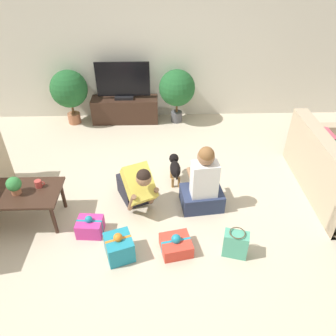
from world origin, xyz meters
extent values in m
plane|color=beige|center=(0.00, 0.00, 0.00)|extent=(16.00, 16.00, 0.00)
cube|color=beige|center=(0.00, 2.63, 1.30)|extent=(8.40, 0.06, 2.60)
cube|color=tan|center=(2.15, 0.21, 0.61)|extent=(0.20, 1.79, 0.42)
cube|color=tan|center=(2.47, 1.02, 0.29)|extent=(0.85, 0.16, 0.58)
cube|color=#288E6B|center=(2.35, 0.21, 0.55)|extent=(0.18, 0.34, 0.32)
cube|color=#E5566B|center=(2.35, 0.59, 0.55)|extent=(0.18, 0.34, 0.32)
cube|color=#382319|center=(-1.54, -0.24, 0.43)|extent=(0.86, 0.57, 0.03)
cylinder|color=#382319|center=(-1.17, -0.46, 0.21)|extent=(0.04, 0.04, 0.42)
cylinder|color=#382319|center=(-1.91, -0.01, 0.21)|extent=(0.04, 0.04, 0.42)
cylinder|color=#382319|center=(-1.17, -0.01, 0.21)|extent=(0.04, 0.04, 0.42)
cube|color=#382319|center=(-0.55, 2.37, 0.23)|extent=(1.21, 0.38, 0.45)
cube|color=black|center=(-0.55, 2.37, 0.48)|extent=(0.33, 0.20, 0.05)
cube|color=black|center=(-0.55, 2.37, 0.81)|extent=(0.95, 0.03, 0.61)
cylinder|color=#4C4C51|center=(0.40, 2.32, 0.10)|extent=(0.21, 0.21, 0.19)
cylinder|color=brown|center=(0.40, 2.32, 0.29)|extent=(0.04, 0.04, 0.19)
sphere|color=#1E5628|center=(0.40, 2.32, 0.66)|extent=(0.64, 0.64, 0.64)
cylinder|color=#A36042|center=(-1.51, 2.32, 0.10)|extent=(0.23, 0.23, 0.19)
cylinder|color=brown|center=(-1.51, 2.32, 0.29)|extent=(0.04, 0.04, 0.20)
sphere|color=#1E5628|center=(-1.51, 2.32, 0.67)|extent=(0.65, 0.65, 0.65)
cube|color=#23232D|center=(-0.30, 0.16, 0.14)|extent=(0.44, 0.52, 0.28)
cube|color=gold|center=(-0.19, -0.09, 0.43)|extent=(0.49, 0.57, 0.45)
sphere|color=#8E6647|center=(-0.12, -0.25, 0.63)|extent=(0.18, 0.18, 0.18)
sphere|color=black|center=(-0.12, -0.25, 0.66)|extent=(0.17, 0.17, 0.17)
cylinder|color=#8E6647|center=(-0.28, -0.24, 0.25)|extent=(0.16, 0.26, 0.39)
cylinder|color=#8E6647|center=(-0.02, -0.13, 0.25)|extent=(0.16, 0.26, 0.39)
cube|color=#283351|center=(0.60, -0.03, 0.12)|extent=(0.56, 0.46, 0.24)
cube|color=white|center=(0.61, -0.09, 0.47)|extent=(0.34, 0.23, 0.46)
sphere|color=#8E6647|center=(0.61, -0.08, 0.80)|extent=(0.21, 0.21, 0.21)
sphere|color=brown|center=(0.61, -0.09, 0.83)|extent=(0.19, 0.19, 0.19)
cylinder|color=#8E6647|center=(0.71, 0.12, 0.40)|extent=(0.09, 0.26, 0.06)
cylinder|color=#8E6647|center=(0.46, 0.10, 0.40)|extent=(0.09, 0.26, 0.06)
ellipsoid|color=black|center=(0.28, 0.46, 0.23)|extent=(0.16, 0.34, 0.16)
sphere|color=black|center=(0.27, 0.66, 0.27)|extent=(0.14, 0.14, 0.14)
sphere|color=olive|center=(0.27, 0.72, 0.26)|extent=(0.06, 0.06, 0.06)
cylinder|color=black|center=(0.29, 0.27, 0.27)|extent=(0.03, 0.09, 0.10)
cylinder|color=olive|center=(0.32, 0.57, 0.08)|extent=(0.04, 0.04, 0.15)
cylinder|color=olive|center=(0.23, 0.57, 0.08)|extent=(0.04, 0.04, 0.15)
cylinder|color=olive|center=(0.33, 0.36, 0.08)|extent=(0.04, 0.04, 0.15)
cylinder|color=olive|center=(0.25, 0.35, 0.08)|extent=(0.04, 0.04, 0.15)
cube|color=#CC3389|center=(-0.76, -0.48, 0.10)|extent=(0.31, 0.27, 0.19)
cube|color=teal|center=(-0.76, -0.48, 0.10)|extent=(0.30, 0.05, 0.20)
sphere|color=teal|center=(-0.76, -0.48, 0.22)|extent=(0.09, 0.09, 0.09)
cube|color=teal|center=(-0.39, -0.83, 0.13)|extent=(0.37, 0.38, 0.26)
cube|color=orange|center=(-0.39, -0.83, 0.13)|extent=(0.28, 0.12, 0.27)
sphere|color=orange|center=(-0.39, -0.83, 0.29)|extent=(0.10, 0.10, 0.10)
cube|color=red|center=(0.23, -0.77, 0.08)|extent=(0.38, 0.37, 0.16)
cube|color=teal|center=(0.23, -0.77, 0.08)|extent=(0.33, 0.10, 0.16)
sphere|color=teal|center=(0.23, -0.77, 0.18)|extent=(0.11, 0.11, 0.11)
cube|color=#4CA384|center=(0.88, -0.84, 0.16)|extent=(0.29, 0.21, 0.31)
torus|color=#4C3823|center=(0.88, -0.84, 0.33)|extent=(0.21, 0.21, 0.01)
cylinder|color=#B23D38|center=(-1.37, -0.14, 0.49)|extent=(0.08, 0.08, 0.09)
torus|color=#B23D38|center=(-1.32, -0.14, 0.50)|extent=(0.06, 0.01, 0.06)
cylinder|color=#A36042|center=(-1.60, -0.26, 0.48)|extent=(0.11, 0.11, 0.07)
sphere|color=#337F3D|center=(-1.60, -0.26, 0.59)|extent=(0.17, 0.17, 0.17)
camera|label=1|loc=(0.07, -3.22, 2.91)|focal=35.00mm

